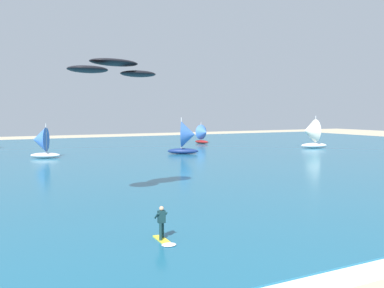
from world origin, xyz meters
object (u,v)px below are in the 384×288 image
Objects in this scene: kite at (114,68)px; sailboat_far_right at (187,137)px; sailboat_anchored_offshore at (203,134)px; sailboat_near_shore at (311,133)px; kitesurfer at (163,229)px; sailboat_trailing at (41,142)px.

sailboat_far_right is at bearing 55.11° from kite.
sailboat_far_right is at bearing -125.21° from sailboat_anchored_offshore.
kite is 1.35× the size of sailboat_far_right.
kite is at bearing -147.99° from sailboat_near_shore.
kite is at bearing 86.81° from kitesurfer.
sailboat_anchored_offshore is (31.30, 53.59, 1.32)m from kitesurfer.
sailboat_trailing is at bearing -158.25° from sailboat_anchored_offshore.
kite is 54.11m from sailboat_anchored_offshore.
sailboat_anchored_offshore is at bearing 124.04° from sailboat_near_shore.
sailboat_near_shore is at bearing 32.01° from kite.
kite is (0.54, 9.68, 8.62)m from kitesurfer.
kitesurfer is at bearing -117.86° from sailboat_far_right.
sailboat_near_shore is (43.03, 36.24, 1.96)m from kitesurfer.
kite reaches higher than kitesurfer.
kitesurfer is 0.35× the size of sailboat_near_shore.
sailboat_far_right reaches higher than sailboat_anchored_offshore.
sailboat_near_shore is 23.56m from sailboat_far_right.
sailboat_anchored_offshore is 0.90× the size of sailboat_trailing.
sailboat_near_shore is 20.95m from sailboat_anchored_offshore.
kite reaches higher than sailboat_anchored_offshore.
kite is 50.54m from sailboat_near_shore.
sailboat_near_shore reaches higher than sailboat_anchored_offshore.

